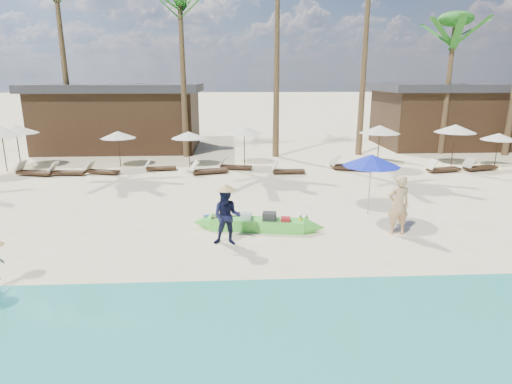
{
  "coord_description": "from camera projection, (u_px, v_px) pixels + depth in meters",
  "views": [
    {
      "loc": [
        -0.43,
        -11.98,
        4.83
      ],
      "look_at": [
        0.3,
        2.0,
        1.01
      ],
      "focal_mm": 30.0,
      "sensor_mm": 36.0,
      "label": 1
    }
  ],
  "objects": [
    {
      "name": "resort_parasol_4",
      "position": [
        118.0,
        135.0,
        22.94
      ],
      "size": [
        1.89,
        1.89,
        1.95
      ],
      "color": "#331F15",
      "rests_on": "ground"
    },
    {
      "name": "resort_parasol_7",
      "position": [
        380.0,
        129.0,
        23.06
      ],
      "size": [
        2.18,
        2.18,
        2.25
      ],
      "color": "#331F15",
      "rests_on": "ground"
    },
    {
      "name": "blue_umbrella",
      "position": [
        372.0,
        160.0,
        14.91
      ],
      "size": [
        2.03,
        2.03,
        2.18
      ],
      "color": "#99999E",
      "rests_on": "ground"
    },
    {
      "name": "lounger_7_right",
      "position": [
        344.0,
        165.0,
        23.01
      ],
      "size": [
        1.83,
        0.81,
        0.6
      ],
      "rotation": [
        0.0,
        0.0,
        0.15
      ],
      "color": "#331F15",
      "rests_on": "ground"
    },
    {
      "name": "lounger_9_left",
      "position": [
        478.0,
        167.0,
        22.41
      ],
      "size": [
        1.97,
        1.05,
        0.64
      ],
      "rotation": [
        0.0,
        0.0,
        0.26
      ],
      "color": "#331F15",
      "rests_on": "ground"
    },
    {
      "name": "tourist",
      "position": [
        398.0,
        205.0,
        13.26
      ],
      "size": [
        0.72,
        0.5,
        1.9
      ],
      "primitive_type": "imported",
      "rotation": [
        0.0,
        0.0,
        3.21
      ],
      "color": "tan",
      "rests_on": "ground"
    },
    {
      "name": "lounger_4_right",
      "position": [
        159.0,
        167.0,
        22.41
      ],
      "size": [
        1.68,
        0.75,
        0.55
      ],
      "rotation": [
        0.0,
        0.0,
        0.16
      ],
      "color": "#331F15",
      "rests_on": "ground"
    },
    {
      "name": "lounger_3_right",
      "position": [
        66.0,
        171.0,
        21.39
      ],
      "size": [
        1.81,
        0.69,
        0.6
      ],
      "rotation": [
        0.0,
        0.0,
        -0.08
      ],
      "color": "#331F15",
      "rests_on": "ground"
    },
    {
      "name": "palm_6",
      "position": [
        454.0,
        37.0,
        25.62
      ],
      "size": [
        2.08,
        2.08,
        8.51
      ],
      "color": "brown",
      "rests_on": "ground"
    },
    {
      "name": "resort_parasol_6",
      "position": [
        244.0,
        130.0,
        23.43
      ],
      "size": [
        2.09,
        2.09,
        2.15
      ],
      "color": "#331F15",
      "rests_on": "ground"
    },
    {
      "name": "palm_3",
      "position": [
        180.0,
        7.0,
        24.16
      ],
      "size": [
        2.08,
        2.08,
        10.52
      ],
      "color": "brown",
      "rests_on": "ground"
    },
    {
      "name": "lounger_4_left",
      "position": [
        101.0,
        170.0,
        21.63
      ],
      "size": [
        1.78,
        0.96,
        0.58
      ],
      "rotation": [
        0.0,
        0.0,
        -0.27
      ],
      "color": "#331F15",
      "rests_on": "ground"
    },
    {
      "name": "wet_sand_strip",
      "position": [
        260.0,
        342.0,
        8.02
      ],
      "size": [
        240.0,
        4.5,
        0.01
      ],
      "primitive_type": "cube",
      "color": "tan",
      "rests_on": "ground"
    },
    {
      "name": "lounger_8_left",
      "position": [
        442.0,
        168.0,
        22.03
      ],
      "size": [
        1.9,
        0.93,
        0.62
      ],
      "rotation": [
        0.0,
        0.0,
        0.21
      ],
      "color": "#331F15",
      "rests_on": "ground"
    },
    {
      "name": "lounger_7_left",
      "position": [
        350.0,
        166.0,
        22.46
      ],
      "size": [
        2.05,
        1.16,
        0.66
      ],
      "rotation": [
        0.0,
        0.0,
        -0.3
      ],
      "color": "#331F15",
      "rests_on": "ground"
    },
    {
      "name": "resort_parasol_9",
      "position": [
        499.0,
        137.0,
        22.69
      ],
      "size": [
        1.82,
        1.82,
        1.88
      ],
      "color": "#331F15",
      "rests_on": "ground"
    },
    {
      "name": "ground",
      "position": [
        249.0,
        242.0,
        12.84
      ],
      "size": [
        240.0,
        240.0,
        0.0
      ],
      "primitive_type": "plane",
      "color": "#FFE9BC",
      "rests_on": "ground"
    },
    {
      "name": "lounger_3_left",
      "position": [
        33.0,
        171.0,
        21.3
      ],
      "size": [
        1.99,
        1.01,
        0.65
      ],
      "rotation": [
        0.0,
        0.0,
        -0.23
      ],
      "color": "#331F15",
      "rests_on": "ground"
    },
    {
      "name": "resort_parasol_5",
      "position": [
        188.0,
        135.0,
        23.0
      ],
      "size": [
        1.87,
        1.87,
        1.93
      ],
      "color": "#331F15",
      "rests_on": "ground"
    },
    {
      "name": "pavilion_east",
      "position": [
        440.0,
        115.0,
        29.83
      ],
      "size": [
        8.8,
        6.6,
        4.3
      ],
      "color": "#331F15",
      "rests_on": "ground"
    },
    {
      "name": "lounger_6_right",
      "position": [
        286.0,
        170.0,
        21.68
      ],
      "size": [
        1.71,
        0.53,
        0.58
      ],
      "rotation": [
        0.0,
        0.0,
        0.0
      ],
      "color": "#331F15",
      "rests_on": "ground"
    },
    {
      "name": "green_canoe",
      "position": [
        258.0,
        224.0,
        13.78
      ],
      "size": [
        4.77,
        1.16,
        0.61
      ],
      "rotation": [
        0.0,
        0.0,
        -0.18
      ],
      "color": "#4FD03F",
      "rests_on": "ground"
    },
    {
      "name": "vendor_green",
      "position": [
        227.0,
        217.0,
        12.45
      ],
      "size": [
        0.92,
        0.76,
        1.72
      ],
      "primitive_type": "imported",
      "rotation": [
        0.0,
        0.0,
        -0.13
      ],
      "color": "black",
      "rests_on": "ground"
    },
    {
      "name": "resort_parasol_3",
      "position": [
        16.0,
        129.0,
        22.48
      ],
      "size": [
        2.26,
        2.26,
        2.33
      ],
      "color": "#331F15",
      "rests_on": "ground"
    },
    {
      "name": "lounger_5_left",
      "position": [
        207.0,
        170.0,
        21.64
      ],
      "size": [
        1.97,
        1.09,
        0.64
      ],
      "rotation": [
        0.0,
        0.0,
        0.29
      ],
      "color": "#331F15",
      "rests_on": "ground"
    },
    {
      "name": "pavilion_west",
      "position": [
        121.0,
        116.0,
        28.71
      ],
      "size": [
        10.8,
        6.6,
        4.3
      ],
      "color": "#331F15",
      "rests_on": "ground"
    },
    {
      "name": "resort_parasol_8",
      "position": [
        455.0,
        129.0,
        23.16
      ],
      "size": [
        2.21,
        2.21,
        2.28
      ],
      "color": "#331F15",
      "rests_on": "ground"
    },
    {
      "name": "lounger_6_left",
      "position": [
        234.0,
        166.0,
        22.7
      ],
      "size": [
        1.8,
        0.93,
        0.58
      ],
      "rotation": [
        0.0,
        0.0,
        -0.24
      ],
      "color": "#331F15",
      "rests_on": "ground"
    },
    {
      "name": "resort_parasol_2",
      "position": [
        1.0,
        131.0,
        21.76
      ],
      "size": [
        2.24,
        2.24,
        2.3
      ],
      "color": "#331F15",
      "rests_on": "ground"
    }
  ]
}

